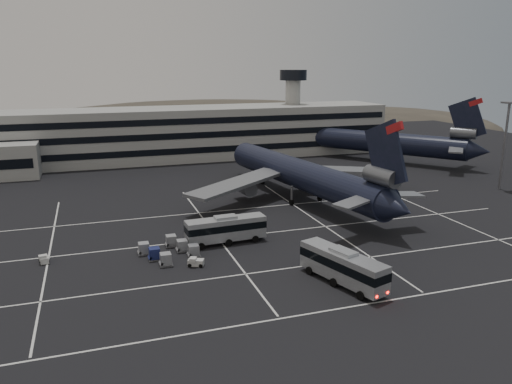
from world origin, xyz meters
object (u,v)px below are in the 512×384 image
at_px(bus_near, 343,265).
at_px(uld_cluster, 169,250).
at_px(bus_far, 226,228).
at_px(tug_a, 44,259).
at_px(trijet_main, 302,175).

xyz_separation_m(bus_near, uld_cluster, (-18.42, 15.83, -1.57)).
bearing_deg(bus_far, uld_cluster, 101.16).
distance_m(bus_near, bus_far, 20.48).
relative_size(bus_far, tug_a, 5.73).
bearing_deg(bus_far, tug_a, 86.08).
xyz_separation_m(trijet_main, bus_far, (-19.94, -17.85, -2.95)).
xyz_separation_m(bus_far, uld_cluster, (-8.81, -2.25, -1.48)).
bearing_deg(tug_a, uld_cluster, -19.58).
height_order(bus_far, uld_cluster, bus_far).
bearing_deg(uld_cluster, trijet_main, 34.96).
bearing_deg(bus_near, uld_cluster, 121.94).
relative_size(bus_near, bus_far, 1.05).
bearing_deg(bus_near, tug_a, 134.62).
xyz_separation_m(tug_a, uld_cluster, (16.20, -2.58, 0.27)).
relative_size(tug_a, uld_cluster, 0.22).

